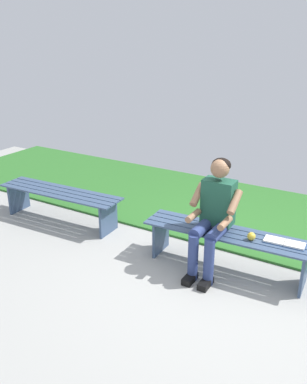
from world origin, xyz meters
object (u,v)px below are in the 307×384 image
at_px(bench_near, 228,241).
at_px(apple, 251,236).
at_px(bench_far, 60,198).
at_px(book_open, 284,243).
at_px(person_seated, 214,213).

bearing_deg(bench_near, apple, 170.20).
distance_m(bench_far, book_open, 3.03).
xyz_separation_m(person_seated, book_open, (-0.73, -0.15, -0.23)).
bearing_deg(person_seated, bench_near, -145.13).
height_order(bench_near, book_open, book_open).
relative_size(bench_near, bench_far, 1.03).
relative_size(bench_near, book_open, 4.53).
distance_m(bench_near, person_seated, 0.38).
distance_m(bench_near, bench_far, 2.44).
distance_m(bench_far, apple, 2.71).
relative_size(bench_near, person_seated, 1.51).
distance_m(person_seated, book_open, 0.78).
height_order(person_seated, book_open, person_seated).
bearing_deg(person_seated, bench_far, -2.51).
bearing_deg(apple, bench_near, -9.80).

